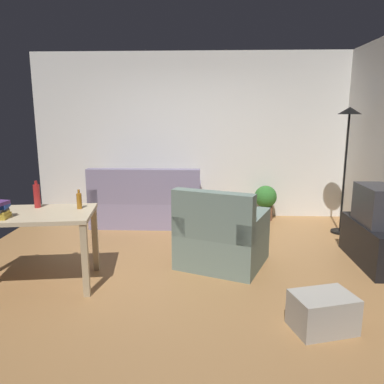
% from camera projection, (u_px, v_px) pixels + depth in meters
% --- Properties ---
extents(ground_plane, '(5.20, 4.40, 0.02)m').
position_uv_depth(ground_plane, '(182.00, 264.00, 4.40)').
color(ground_plane, '#9E7042').
extents(wall_rear, '(5.20, 0.10, 2.70)m').
position_uv_depth(wall_rear, '(190.00, 136.00, 6.27)').
color(wall_rear, silver).
rests_on(wall_rear, ground_plane).
extents(couch, '(1.68, 0.84, 0.92)m').
position_uv_depth(couch, '(147.00, 205.00, 5.91)').
color(couch, gray).
rests_on(couch, ground_plane).
extents(tv_stand, '(0.44, 1.10, 0.48)m').
position_uv_depth(tv_stand, '(376.00, 244.00, 4.35)').
color(tv_stand, black).
rests_on(tv_stand, ground_plane).
extents(tv, '(0.41, 0.60, 0.44)m').
position_uv_depth(tv, '(380.00, 205.00, 4.25)').
color(tv, '#2D2D33').
rests_on(tv, tv_stand).
extents(torchiere_lamp, '(0.32, 0.32, 1.81)m').
position_uv_depth(torchiere_lamp, '(348.00, 136.00, 5.24)').
color(torchiere_lamp, black).
rests_on(torchiere_lamp, ground_plane).
extents(desk, '(1.29, 0.86, 0.76)m').
position_uv_depth(desk, '(31.00, 223.00, 3.72)').
color(desk, '#C6B28E').
rests_on(desk, ground_plane).
extents(potted_plant, '(0.36, 0.36, 0.57)m').
position_uv_depth(potted_plant, '(265.00, 200.00, 6.14)').
color(potted_plant, brown).
rests_on(potted_plant, ground_plane).
extents(armchair, '(1.15, 1.12, 0.92)m').
position_uv_depth(armchair, '(221.00, 238.00, 4.29)').
color(armchair, slate).
rests_on(armchair, ground_plane).
extents(storage_box, '(0.56, 0.46, 0.30)m').
position_uv_depth(storage_box, '(323.00, 312.00, 3.02)').
color(storage_box, '#A8A399').
rests_on(storage_box, ground_plane).
extents(bottle_red, '(0.06, 0.06, 0.28)m').
position_uv_depth(bottle_red, '(37.00, 196.00, 3.88)').
color(bottle_red, '#AD2323').
rests_on(bottle_red, desk).
extents(bottle_amber, '(0.05, 0.05, 0.20)m').
position_uv_depth(bottle_amber, '(79.00, 201.00, 3.84)').
color(bottle_amber, '#9E6019').
rests_on(bottle_amber, desk).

